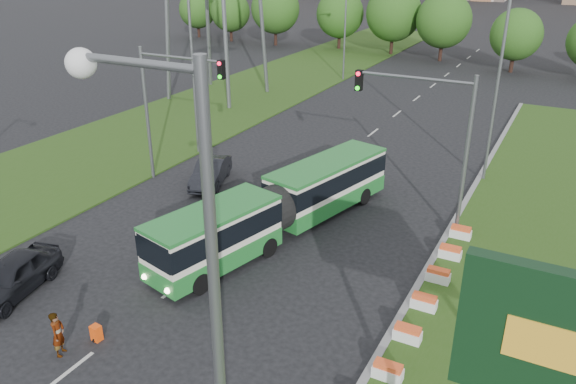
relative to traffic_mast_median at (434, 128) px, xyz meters
The scene contains 13 objects.
ground 12.31m from the traffic_mast_median, 115.54° to the right, with size 360.00×360.00×0.00m, color black.
median_kerb 5.77m from the traffic_mast_median, 57.56° to the right, with size 0.30×60.00×0.18m, color gray.
left_verge 27.78m from the traffic_mast_median, 146.63° to the left, with size 12.00×110.00×0.10m, color #284914.
lane_markings 13.75m from the traffic_mast_median, 127.88° to the left, with size 0.20×100.00×0.01m, color #B7B6B0, non-canonical shape.
flower_planters 10.60m from the traffic_mast_median, 78.20° to the right, with size 1.10×18.10×0.60m, color white, non-canonical shape.
traffic_mast_median is the anchor object (origin of this frame).
traffic_mast_left 15.19m from the traffic_mast_median, behind, with size 5.76×0.32×8.00m.
street_lamps 7.81m from the traffic_mast_median, behind, with size 36.00×60.00×12.00m, color slate, non-canonical shape.
articulated_bus 8.32m from the traffic_mast_median, 148.73° to the right, with size 2.34×15.01×2.47m.
car_left_near 19.67m from the traffic_mast_median, 134.56° to the right, with size 1.89×4.69×1.60m, color black.
car_left_far 13.76m from the traffic_mast_median, behind, with size 1.57×4.51×1.49m, color black.
pedestrian 18.28m from the traffic_mast_median, 119.40° to the right, with size 0.63×0.41×1.72m, color gray.
shopping_trolley 17.22m from the traffic_mast_median, 119.72° to the right, with size 0.36×0.38×0.61m.
Camera 1 is at (10.56, -15.72, 13.23)m, focal length 35.00 mm.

